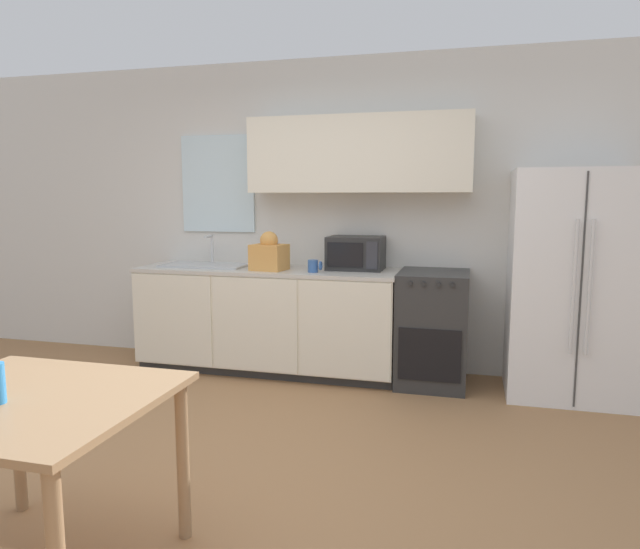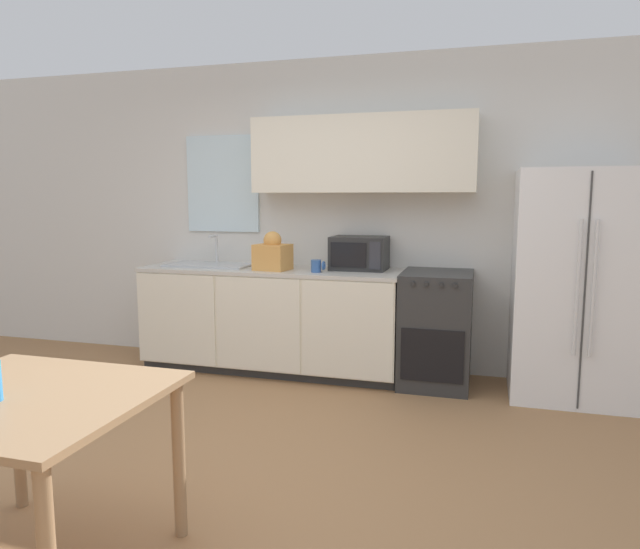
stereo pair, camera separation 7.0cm
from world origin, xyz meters
name	(u,v)px [view 1 (the left image)]	position (x,y,z in m)	size (l,w,h in m)	color
ground_plane	(224,473)	(0.00, 0.00, 0.00)	(12.00, 12.00, 0.00)	#9E7047
wall_back	(328,206)	(0.04, 2.18, 1.43)	(12.00, 0.38, 2.70)	silver
kitchen_counter	(268,319)	(-0.41, 1.86, 0.46)	(2.27, 0.67, 0.90)	#333333
oven_range	(433,328)	(1.00, 1.86, 0.46)	(0.55, 0.66, 0.92)	#2D2D2D
refrigerator	(572,285)	(2.02, 1.84, 0.86)	(0.91, 0.72, 1.72)	white
kitchen_sink	(205,264)	(-1.00, 1.87, 0.92)	(0.75, 0.38, 0.27)	#B7BABC
microwave	(356,253)	(0.34, 1.98, 1.04)	(0.46, 0.35, 0.28)	#282828
coffee_mug	(314,266)	(0.04, 1.71, 0.95)	(0.11, 0.08, 0.10)	#335999
grocery_bag_0	(269,254)	(-0.36, 1.76, 1.04)	(0.31, 0.27, 0.33)	#DB994C
dining_table	(28,423)	(-0.36, -0.98, 0.64)	(1.00, 0.91, 0.75)	#997551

